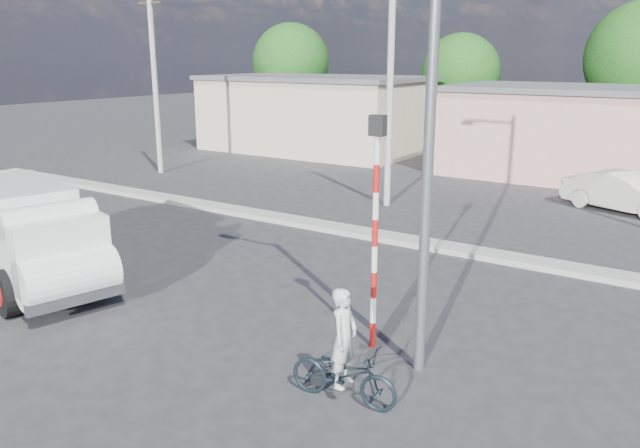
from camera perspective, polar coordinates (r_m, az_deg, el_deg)
The scene contains 10 objects.
ground_plane at distance 12.79m, azimuth -11.44°, elevation -9.89°, with size 120.00×120.00×0.00m, color #2C2C2F.
median at distance 18.86m, azimuth 5.85°, elevation -1.15°, with size 40.00×0.80×0.16m, color #99968E.
truck at distance 16.10m, azimuth -25.06°, elevation -0.88°, with size 6.00×3.43×2.34m.
bicycle at distance 10.14m, azimuth 2.16°, elevation -13.55°, with size 0.64×1.82×0.96m, color black.
cyclist at distance 9.99m, azimuth 2.18°, elevation -11.90°, with size 0.59×0.39×1.61m, color silver.
car_cream at distance 24.41m, azimuth 26.09°, elevation 2.60°, with size 1.46×4.20×1.38m, color silver.
traffic_pole at distance 11.21m, azimuth 5.10°, elevation 0.88°, with size 0.28×0.18×4.36m.
streetlight at distance 10.19m, azimuth 9.34°, elevation 12.79°, with size 2.34×0.22×9.00m.
building_row at distance 31.10m, azimuth 20.11°, elevation 8.31°, with size 37.80×7.30×4.44m.
utility_poles at distance 20.75m, azimuth 19.61°, elevation 10.76°, with size 35.40×0.24×8.00m.
Camera 1 is at (8.35, -8.07, 5.35)m, focal length 35.00 mm.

